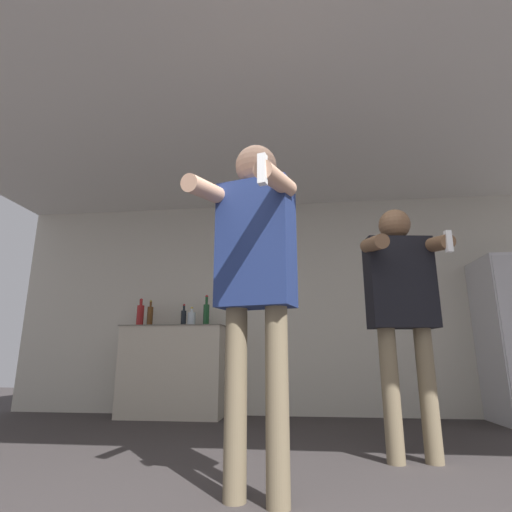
{
  "coord_description": "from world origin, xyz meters",
  "views": [
    {
      "loc": [
        0.1,
        -1.46,
        0.65
      ],
      "look_at": [
        -0.14,
        0.54,
        1.16
      ],
      "focal_mm": 28.0,
      "sensor_mm": 36.0,
      "label": 1
    }
  ],
  "objects": [
    {
      "name": "counter",
      "position": [
        -1.38,
        3.1,
        0.5
      ],
      "size": [
        1.17,
        0.54,
        1.0
      ],
      "color": "#BCB29E",
      "rests_on": "ground_plane"
    },
    {
      "name": "person_woman_foreground",
      "position": [
        -0.14,
        0.53,
        1.12
      ],
      "size": [
        0.55,
        0.59,
        1.79
      ],
      "color": "#75664C",
      "rests_on": "ground_plane"
    },
    {
      "name": "bottle_tall_gin",
      "position": [
        -1.02,
        3.07,
        1.14
      ],
      "size": [
        0.07,
        0.07,
        0.36
      ],
      "color": "#194723",
      "rests_on": "counter"
    },
    {
      "name": "wall_back",
      "position": [
        0.0,
        3.38,
        1.27
      ],
      "size": [
        7.0,
        0.06,
        2.55
      ],
      "color": "beige",
      "rests_on": "ground_plane"
    },
    {
      "name": "person_man_side",
      "position": [
        0.77,
        1.36,
        1.05
      ],
      "size": [
        0.56,
        0.49,
        1.69
      ],
      "color": "#75664C",
      "rests_on": "ground_plane"
    },
    {
      "name": "ceiling_slab",
      "position": [
        0.0,
        1.67,
        2.57
      ],
      "size": [
        7.0,
        3.87,
        0.05
      ],
      "color": "silver",
      "rests_on": "wall_back"
    },
    {
      "name": "bottle_dark_rum",
      "position": [
        -1.19,
        3.07,
        1.08
      ],
      "size": [
        0.09,
        0.09,
        0.22
      ],
      "color": "silver",
      "rests_on": "counter"
    },
    {
      "name": "bottle_amber_bourbon",
      "position": [
        -1.29,
        3.07,
        1.1
      ],
      "size": [
        0.06,
        0.06,
        0.25
      ],
      "color": "black",
      "rests_on": "counter"
    },
    {
      "name": "bottle_red_label",
      "position": [
        -1.7,
        3.07,
        1.12
      ],
      "size": [
        0.07,
        0.07,
        0.31
      ],
      "color": "#563314",
      "rests_on": "counter"
    },
    {
      "name": "bottle_clear_vodka",
      "position": [
        -1.82,
        3.07,
        1.13
      ],
      "size": [
        0.08,
        0.08,
        0.33
      ],
      "color": "maroon",
      "rests_on": "counter"
    }
  ]
}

